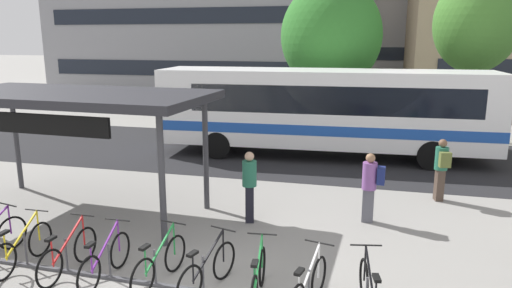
% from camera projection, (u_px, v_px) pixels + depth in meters
% --- Properties ---
extents(bus_lane_asphalt, '(80.00, 7.20, 0.01)m').
position_uv_depth(bus_lane_asphalt, '(301.00, 155.00, 17.71)').
color(bus_lane_asphalt, '#232326').
rests_on(bus_lane_asphalt, ground).
extents(city_bus, '(12.12, 3.08, 3.20)m').
position_uv_depth(city_bus, '(321.00, 109.00, 17.14)').
color(city_bus, white).
rests_on(city_bus, ground).
extents(bike_rack, '(9.12, 0.30, 0.70)m').
position_uv_depth(bike_rack, '(133.00, 278.00, 8.41)').
color(bike_rack, '#47474C').
rests_on(bike_rack, ground).
extents(parked_bicycle_yellow_2, '(0.52, 1.72, 0.99)m').
position_uv_depth(parked_bicycle_yellow_2, '(22.00, 249.00, 8.93)').
color(parked_bicycle_yellow_2, black).
rests_on(parked_bicycle_yellow_2, ground).
extents(parked_bicycle_red_3, '(0.52, 1.72, 0.99)m').
position_uv_depth(parked_bicycle_red_3, '(68.00, 255.00, 8.68)').
color(parked_bicycle_red_3, black).
rests_on(parked_bicycle_red_3, ground).
extents(parked_bicycle_purple_4, '(0.52, 1.72, 0.99)m').
position_uv_depth(parked_bicycle_purple_4, '(105.00, 261.00, 8.44)').
color(parked_bicycle_purple_4, black).
rests_on(parked_bicycle_purple_4, ground).
extents(parked_bicycle_green_5, '(0.52, 1.71, 0.99)m').
position_uv_depth(parked_bicycle_green_5, '(160.00, 264.00, 8.33)').
color(parked_bicycle_green_5, black).
rests_on(parked_bicycle_green_5, ground).
extents(parked_bicycle_black_6, '(0.64, 1.67, 0.99)m').
position_uv_depth(parked_bicycle_black_6, '(208.00, 271.00, 8.07)').
color(parked_bicycle_black_6, black).
rests_on(parked_bicycle_black_6, ground).
extents(parked_bicycle_green_7, '(0.52, 1.72, 0.99)m').
position_uv_depth(parked_bicycle_green_7, '(258.00, 279.00, 7.79)').
color(parked_bicycle_green_7, black).
rests_on(parked_bicycle_green_7, ground).
extents(transit_shelter, '(6.85, 3.44, 3.06)m').
position_uv_depth(transit_shelter, '(71.00, 100.00, 11.21)').
color(transit_shelter, '#38383D').
rests_on(transit_shelter, ground).
extents(commuter_navy_pack_0, '(0.54, 0.36, 1.69)m').
position_uv_depth(commuter_navy_pack_0, '(371.00, 183.00, 11.03)').
color(commuter_navy_pack_0, '#565660').
rests_on(commuter_navy_pack_0, ground).
extents(commuter_olive_pack_1, '(0.41, 0.57, 1.70)m').
position_uv_depth(commuter_olive_pack_1, '(441.00, 166.00, 12.48)').
color(commuter_olive_pack_1, '#47382D').
rests_on(commuter_olive_pack_1, ground).
extents(commuter_black_pack_2, '(0.44, 0.58, 1.73)m').
position_uv_depth(commuter_black_pack_2, '(249.00, 181.00, 11.07)').
color(commuter_black_pack_2, black).
rests_on(commuter_black_pack_2, ground).
extents(street_tree_0, '(4.39, 4.39, 6.79)m').
position_uv_depth(street_tree_0, '(331.00, 36.00, 20.40)').
color(street_tree_0, brown).
rests_on(street_tree_0, ground).
extents(street_tree_1, '(3.49, 3.49, 7.02)m').
position_uv_depth(street_tree_1, '(477.00, 23.00, 19.45)').
color(street_tree_1, brown).
rests_on(street_tree_1, ground).
extents(building_left_wing, '(20.99, 12.34, 14.65)m').
position_uv_depth(building_left_wing, '(197.00, 1.00, 38.62)').
color(building_left_wing, gray).
rests_on(building_left_wing, ground).
extents(building_centre_block, '(19.88, 11.53, 10.06)m').
position_uv_depth(building_centre_block, '(355.00, 31.00, 45.72)').
color(building_centre_block, gray).
rests_on(building_centre_block, ground).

